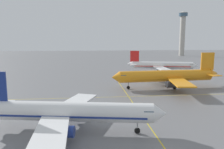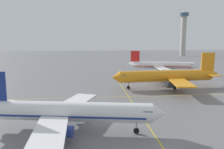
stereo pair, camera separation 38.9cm
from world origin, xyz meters
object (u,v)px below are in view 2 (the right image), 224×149
object	(u,v)px
airliner_third_row	(162,65)
control_tower	(184,30)
airliner_front_gate	(67,112)
airliner_second_row	(168,76)

from	to	relation	value
airliner_third_row	control_tower	xyz separation A→B (m)	(57.18, 111.21, 21.29)
airliner_front_gate	airliner_third_row	world-z (taller)	airliner_front_gate
airliner_third_row	control_tower	size ratio (longest dim) A/B	0.78
airliner_second_row	airliner_third_row	bearing A→B (deg)	75.30
airliner_front_gate	control_tower	xyz separation A→B (m)	(96.56, 179.90, 21.27)
airliner_front_gate	airliner_second_row	bearing A→B (deg)	48.41
airliner_second_row	airliner_third_row	size ratio (longest dim) A/B	1.12
airliner_second_row	airliner_front_gate	bearing A→B (deg)	-131.59
airliner_front_gate	airliner_third_row	size ratio (longest dim) A/B	1.01
airliner_front_gate	airliner_second_row	distance (m)	45.68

